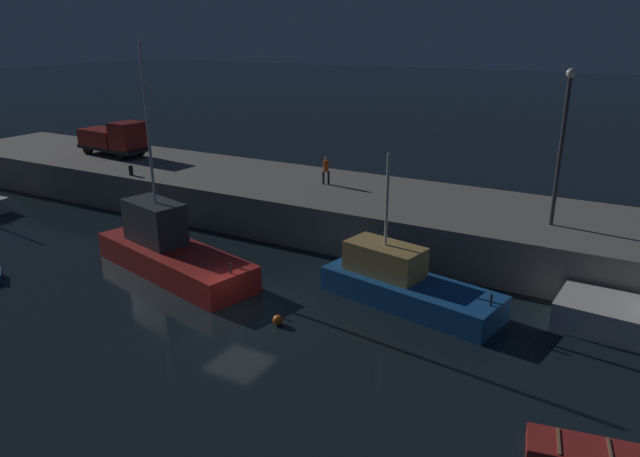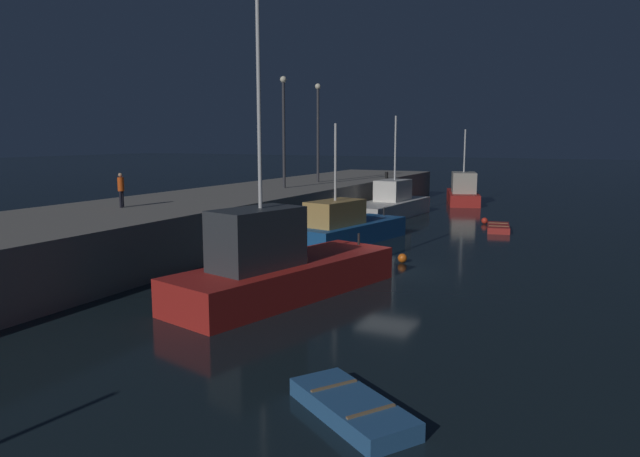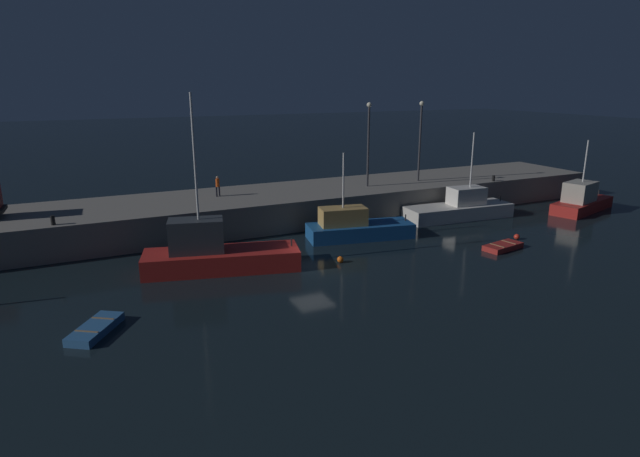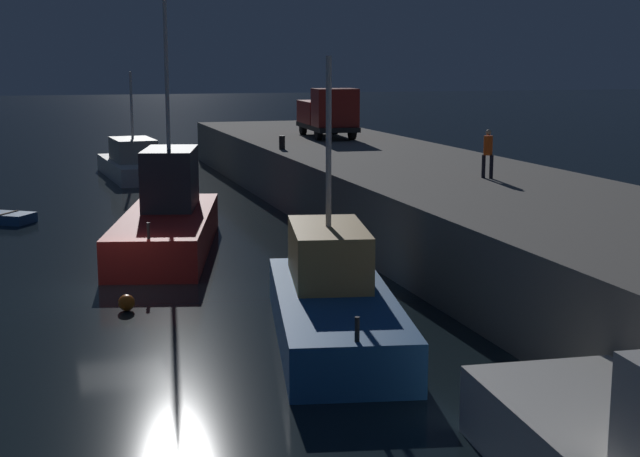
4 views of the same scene
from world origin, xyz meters
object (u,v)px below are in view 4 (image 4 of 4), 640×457
(mooring_buoy_mid, at_px, (127,303))
(fishing_trawler_red, at_px, (168,218))
(fishing_boat_white, at_px, (133,163))
(utility_truck, at_px, (328,113))
(fishing_trawler_green, at_px, (333,300))
(bollard_central, at_px, (282,143))
(dockworker, at_px, (488,151))

(mooring_buoy_mid, bearing_deg, fishing_trawler_red, 164.75)
(fishing_boat_white, xyz_separation_m, utility_truck, (5.81, 9.84, 2.97))
(fishing_trawler_red, distance_m, fishing_trawler_green, 11.93)
(fishing_trawler_green, bearing_deg, fishing_trawler_red, -168.20)
(mooring_buoy_mid, xyz_separation_m, bollard_central, (-17.23, 8.73, 2.60))
(bollard_central, bearing_deg, fishing_boat_white, -153.37)
(fishing_trawler_red, xyz_separation_m, mooring_buoy_mid, (7.93, -2.16, -0.89))
(fishing_boat_white, distance_m, fishing_trawler_green, 32.62)
(dockworker, relative_size, bollard_central, 2.66)
(fishing_trawler_green, height_order, utility_truck, fishing_trawler_green)
(fishing_trawler_green, distance_m, mooring_buoy_mid, 5.97)
(fishing_trawler_green, distance_m, dockworker, 12.28)
(fishing_trawler_green, relative_size, bollard_central, 13.32)
(fishing_boat_white, relative_size, bollard_central, 14.28)
(fishing_trawler_red, relative_size, utility_truck, 1.85)
(fishing_boat_white, relative_size, utility_truck, 1.52)
(fishing_boat_white, height_order, bollard_central, fishing_boat_white)
(fishing_trawler_green, bearing_deg, dockworker, 135.62)
(mooring_buoy_mid, distance_m, dockworker, 14.25)
(dockworker, bearing_deg, mooring_buoy_mid, -69.59)
(dockworker, height_order, bollard_central, dockworker)
(mooring_buoy_mid, bearing_deg, fishing_boat_white, 174.23)
(dockworker, bearing_deg, fishing_boat_white, -157.20)
(mooring_buoy_mid, bearing_deg, dockworker, 110.41)
(fishing_trawler_red, height_order, dockworker, fishing_trawler_red)
(fishing_boat_white, distance_m, bollard_central, 13.13)
(fishing_trawler_green, bearing_deg, utility_truck, 163.05)
(fishing_trawler_red, xyz_separation_m, utility_truck, (-15.09, 10.60, 2.69))
(fishing_trawler_green, relative_size, dockworker, 5.00)
(fishing_trawler_green, height_order, mooring_buoy_mid, fishing_trawler_green)
(fishing_trawler_red, bearing_deg, dockworker, 74.08)
(fishing_trawler_green, distance_m, bollard_central, 21.46)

